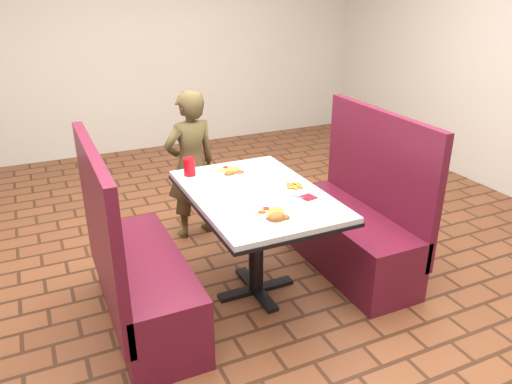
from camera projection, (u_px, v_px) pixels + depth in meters
dining_table at (256, 206)px, 3.22m from camera, size 0.81×1.21×0.75m
booth_bench_left at (137, 277)px, 3.04m from camera, size 0.47×1.20×1.17m
booth_bench_right at (355, 227)px, 3.66m from camera, size 0.47×1.20×1.17m
diner_person at (191, 165)px, 4.04m from camera, size 0.49×0.37×1.23m
near_dinner_plate at (274, 214)px, 2.83m from camera, size 0.26×0.26×0.08m
far_dinner_plate at (231, 171)px, 3.48m from camera, size 0.24×0.24×0.06m
plantain_plate at (295, 187)px, 3.23m from camera, size 0.19×0.19×0.03m
maroon_napkin at (308, 197)px, 3.10m from camera, size 0.11×0.11×0.00m
spoon_utensil at (301, 197)px, 3.09m from camera, size 0.09×0.11×0.00m
red_tumbler at (189, 167)px, 3.44m from camera, size 0.08×0.08×0.12m
paper_napkin at (328, 213)px, 2.88m from camera, size 0.21×0.16×0.01m
knife_utensil at (268, 215)px, 2.85m from camera, size 0.01×0.18×0.00m
fork_utensil at (274, 216)px, 2.83m from camera, size 0.03×0.16×0.00m
lettuce_shreds at (258, 188)px, 3.25m from camera, size 0.28×0.32×0.00m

